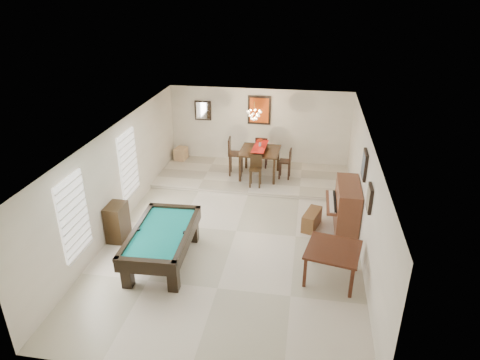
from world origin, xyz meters
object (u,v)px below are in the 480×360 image
(upright_piano, at_px, (341,207))
(dining_chair_north, at_px, (262,152))
(piano_bench, at_px, (312,219))
(chandelier, at_px, (254,112))
(square_table, at_px, (332,264))
(flower_vase, at_px, (260,142))
(pool_table, at_px, (163,247))
(dining_chair_east, at_px, (285,164))
(corner_bench, at_px, (181,154))
(dining_chair_south, at_px, (255,171))
(dining_table, at_px, (260,161))
(dining_chair_west, at_px, (236,157))
(apothecary_chest, at_px, (117,222))

(upright_piano, bearing_deg, dining_chair_north, 125.30)
(piano_bench, distance_m, chandelier, 3.82)
(square_table, height_order, dining_chair_north, dining_chair_north)
(flower_vase, relative_size, dining_chair_north, 0.25)
(pool_table, height_order, upright_piano, upright_piano)
(square_table, xyz_separation_m, dining_chair_east, (-1.32, 4.70, 0.23))
(dining_chair_east, distance_m, chandelier, 1.88)
(pool_table, bearing_deg, upright_piano, 25.59)
(pool_table, height_order, corner_bench, pool_table)
(dining_chair_south, bearing_deg, piano_bench, -50.17)
(piano_bench, xyz_separation_m, flower_vase, (-1.68, 2.68, 1.03))
(square_table, relative_size, chandelier, 1.78)
(dining_table, height_order, dining_chair_east, dining_table)
(pool_table, xyz_separation_m, chandelier, (1.39, 4.73, 1.81))
(corner_bench, bearing_deg, dining_chair_west, -24.21)
(piano_bench, height_order, dining_chair_south, dining_chair_south)
(piano_bench, distance_m, dining_chair_east, 2.83)
(dining_chair_south, bearing_deg, corner_bench, 147.25)
(dining_chair_west, bearing_deg, chandelier, -94.89)
(upright_piano, xyz_separation_m, corner_bench, (-5.23, 3.57, -0.29))
(square_table, bearing_deg, dining_chair_west, 121.24)
(square_table, xyz_separation_m, piano_bench, (-0.44, 2.04, -0.15))
(dining_chair_east, bearing_deg, dining_chair_west, -87.91)
(dining_chair_west, height_order, dining_chair_east, dining_chair_west)
(piano_bench, xyz_separation_m, dining_chair_east, (-0.88, 2.67, 0.38))
(apothecary_chest, distance_m, dining_chair_east, 5.47)
(apothecary_chest, bearing_deg, dining_table, 53.36)
(chandelier, bearing_deg, square_table, -63.99)
(flower_vase, distance_m, dining_chair_south, 0.99)
(dining_chair_east, bearing_deg, piano_bench, 21.34)
(dining_table, xyz_separation_m, chandelier, (-0.19, 0.01, 1.58))
(piano_bench, height_order, dining_chair_north, dining_chair_north)
(dining_chair_west, relative_size, dining_chair_east, 1.26)
(dining_chair_north, bearing_deg, upright_piano, 124.78)
(pool_table, relative_size, apothecary_chest, 2.53)
(dining_table, bearing_deg, upright_piano, -47.86)
(dining_chair_south, xyz_separation_m, chandelier, (-0.16, 0.75, 1.60))
(dining_chair_north, height_order, corner_bench, dining_chair_north)
(piano_bench, height_order, flower_vase, flower_vase)
(dining_chair_west, bearing_deg, dining_table, -95.21)
(piano_bench, distance_m, dining_chair_west, 3.66)
(apothecary_chest, distance_m, chandelier, 5.17)
(upright_piano, bearing_deg, square_table, -97.11)
(piano_bench, distance_m, dining_chair_south, 2.61)
(apothecary_chest, relative_size, corner_bench, 2.02)
(dining_table, xyz_separation_m, dining_chair_south, (-0.04, -0.75, -0.02))
(upright_piano, relative_size, dining_chair_east, 1.54)
(dining_table, relative_size, flower_vase, 4.51)
(pool_table, height_order, apothecary_chest, apothecary_chest)
(dining_chair_east, distance_m, corner_bench, 3.78)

